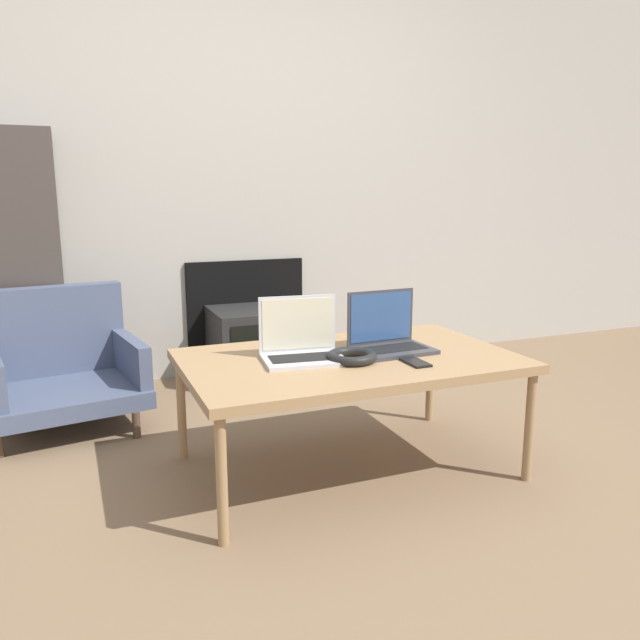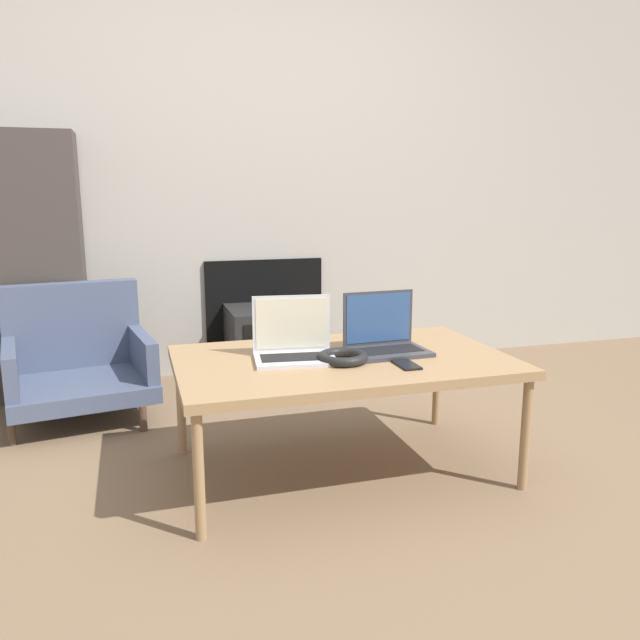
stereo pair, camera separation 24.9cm
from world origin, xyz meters
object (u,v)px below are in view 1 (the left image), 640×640
(headphones, at_px, (352,356))
(tv, at_px, (258,345))
(laptop_right, at_px, (388,337))
(laptop_left, at_px, (301,345))
(phone, at_px, (416,362))
(armchair, at_px, (62,364))

(headphones, height_order, tv, headphones)
(laptop_right, height_order, headphones, laptop_right)
(laptop_left, bearing_deg, laptop_right, 7.31)
(phone, bearing_deg, laptop_left, 149.17)
(armchair, bearing_deg, headphones, -55.78)
(laptop_left, distance_m, phone, 0.43)
(laptop_right, xyz_separation_m, tv, (-0.17, 1.27, -0.31))
(armchair, bearing_deg, phone, -53.52)
(phone, xyz_separation_m, tv, (-0.17, 1.49, -0.26))
(laptop_left, xyz_separation_m, laptop_right, (0.37, 0.00, 0.00))
(laptop_left, relative_size, laptop_right, 1.05)
(laptop_right, distance_m, phone, 0.23)
(phone, xyz_separation_m, armchair, (-1.23, 1.20, -0.19))
(laptop_left, distance_m, headphones, 0.20)
(phone, height_order, armchair, armchair)
(headphones, xyz_separation_m, armchair, (-1.02, 1.08, -0.20))
(headphones, height_order, armchair, armchair)
(laptop_left, height_order, headphones, laptop_left)
(laptop_right, height_order, armchair, laptop_right)
(headphones, bearing_deg, armchair, 133.56)
(phone, bearing_deg, headphones, 150.00)
(laptop_right, xyz_separation_m, armchair, (-1.24, 0.98, -0.23))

